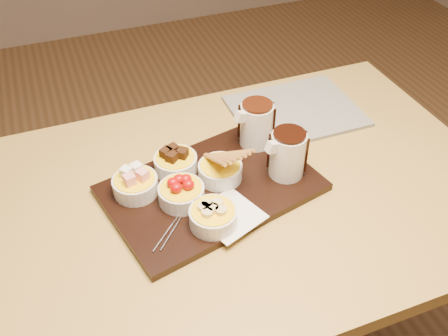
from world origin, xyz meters
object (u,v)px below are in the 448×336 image
object	(u,v)px
bowl_strawberries	(181,194)
pitcher_dark_chocolate	(287,155)
newspaper	(295,111)
dining_table	(240,218)
pitcher_milk_chocolate	(256,125)
serving_board	(212,188)

from	to	relation	value
bowl_strawberries	pitcher_dark_chocolate	world-z (taller)	pitcher_dark_chocolate
newspaper	dining_table	bearing A→B (deg)	-137.96
pitcher_dark_chocolate	dining_table	bearing A→B (deg)	164.30
dining_table	pitcher_milk_chocolate	bearing A→B (deg)	54.07
newspaper	serving_board	bearing A→B (deg)	-146.33
pitcher_dark_chocolate	newspaper	bearing A→B (deg)	44.99
pitcher_dark_chocolate	newspaper	distance (m)	0.28
pitcher_dark_chocolate	newspaper	size ratio (longest dim) A/B	0.33
dining_table	pitcher_milk_chocolate	world-z (taller)	pitcher_milk_chocolate
dining_table	pitcher_milk_chocolate	size ratio (longest dim) A/B	10.99
dining_table	newspaper	world-z (taller)	newspaper
serving_board	bowl_strawberries	size ratio (longest dim) A/B	4.60
serving_board	pitcher_milk_chocolate	xyz separation A→B (m)	(0.16, 0.11, 0.06)
dining_table	serving_board	xyz separation A→B (m)	(-0.07, 0.02, 0.11)
serving_board	pitcher_milk_chocolate	size ratio (longest dim) A/B	4.21
serving_board	bowl_strawberries	world-z (taller)	bowl_strawberries
dining_table	serving_board	size ratio (longest dim) A/B	2.61
dining_table	bowl_strawberries	bearing A→B (deg)	-177.53
serving_board	pitcher_dark_chocolate	bearing A→B (deg)	-19.98
serving_board	bowl_strawberries	xyz separation A→B (m)	(-0.08, -0.02, 0.03)
bowl_strawberries	pitcher_milk_chocolate	world-z (taller)	pitcher_milk_chocolate
bowl_strawberries	pitcher_dark_chocolate	bearing A→B (deg)	0.15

